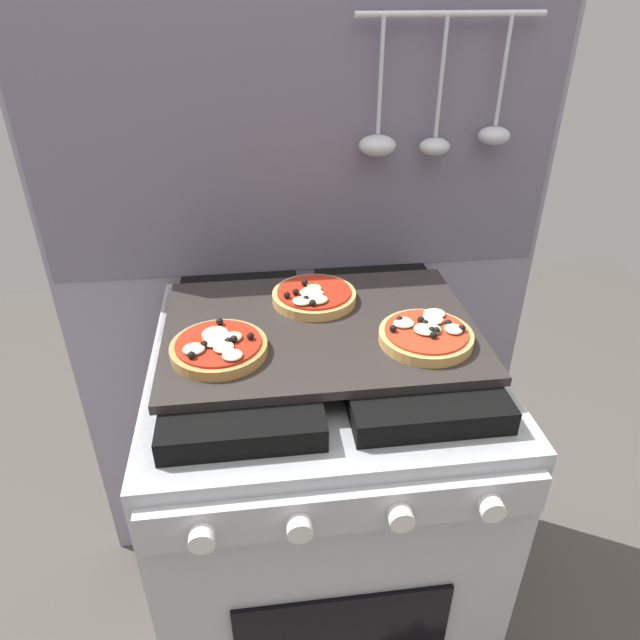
% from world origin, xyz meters
% --- Properties ---
extents(ground_plane, '(4.00, 4.00, 0.00)m').
position_xyz_m(ground_plane, '(0.00, 0.00, 0.00)').
color(ground_plane, '#4C4742').
extents(kitchen_backsplash, '(1.10, 0.09, 1.55)m').
position_xyz_m(kitchen_backsplash, '(0.00, 0.33, 0.79)').
color(kitchen_backsplash, gray).
rests_on(kitchen_backsplash, ground_plane).
extents(stove, '(0.60, 0.64, 0.90)m').
position_xyz_m(stove, '(-0.00, -0.00, 0.45)').
color(stove, '#B7BABF').
rests_on(stove, ground_plane).
extents(baking_tray, '(0.54, 0.38, 0.02)m').
position_xyz_m(baking_tray, '(0.00, 0.00, 0.91)').
color(baking_tray, '#2D2826').
rests_on(baking_tray, stove).
extents(pizza_left, '(0.16, 0.16, 0.03)m').
position_xyz_m(pizza_left, '(-0.17, -0.07, 0.93)').
color(pizza_left, '#C18947').
rests_on(pizza_left, baking_tray).
extents(pizza_right, '(0.16, 0.16, 0.03)m').
position_xyz_m(pizza_right, '(0.17, -0.07, 0.93)').
color(pizza_right, tan).
rests_on(pizza_right, baking_tray).
extents(pizza_center, '(0.16, 0.16, 0.03)m').
position_xyz_m(pizza_center, '(-0.00, 0.08, 0.93)').
color(pizza_center, tan).
rests_on(pizza_center, baking_tray).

